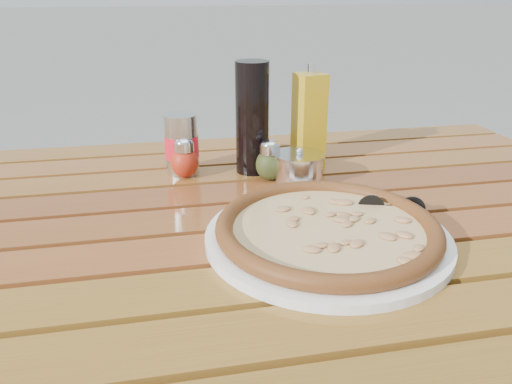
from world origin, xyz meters
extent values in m
cube|color=#3B1C0D|center=(0.64, 0.39, 0.35)|extent=(0.06, 0.06, 0.70)
cube|color=#3B1D0D|center=(0.00, 0.00, 0.70)|extent=(1.36, 0.86, 0.04)
cube|color=#58350F|center=(0.00, -0.30, 0.73)|extent=(1.40, 0.09, 0.03)
cube|color=#59360F|center=(0.00, -0.20, 0.73)|extent=(1.40, 0.09, 0.03)
cube|color=#59280F|center=(0.00, -0.10, 0.73)|extent=(1.40, 0.09, 0.03)
cube|color=#53260E|center=(0.00, 0.00, 0.73)|extent=(1.40, 0.09, 0.03)
cube|color=#4E220D|center=(0.00, 0.10, 0.73)|extent=(1.40, 0.09, 0.03)
cube|color=#572F0F|center=(0.00, 0.20, 0.73)|extent=(1.40, 0.09, 0.03)
cube|color=#5D2E10|center=(0.00, 0.30, 0.73)|extent=(1.40, 0.09, 0.03)
cube|color=#58300F|center=(0.00, 0.41, 0.73)|extent=(1.40, 0.09, 0.03)
cylinder|color=white|center=(0.08, -0.12, 0.76)|extent=(0.46, 0.46, 0.01)
cylinder|color=beige|center=(0.08, -0.12, 0.77)|extent=(0.41, 0.41, 0.01)
torus|color=black|center=(0.08, -0.12, 0.77)|extent=(0.44, 0.44, 0.03)
ellipsoid|color=red|center=(-0.11, 0.20, 0.78)|extent=(0.07, 0.07, 0.06)
cylinder|color=white|center=(-0.11, 0.20, 0.81)|extent=(0.05, 0.05, 0.02)
ellipsoid|color=white|center=(-0.11, 0.20, 0.82)|extent=(0.05, 0.05, 0.02)
ellipsoid|color=#39411A|center=(0.05, 0.15, 0.78)|extent=(0.07, 0.07, 0.06)
cylinder|color=silver|center=(0.05, 0.15, 0.81)|extent=(0.05, 0.05, 0.02)
ellipsoid|color=silver|center=(0.05, 0.15, 0.82)|extent=(0.04, 0.04, 0.02)
cylinder|color=black|center=(0.03, 0.20, 0.86)|extent=(0.07, 0.07, 0.22)
cylinder|color=silver|center=(-0.11, 0.22, 0.81)|extent=(0.09, 0.09, 0.12)
cylinder|color=red|center=(-0.11, 0.22, 0.81)|extent=(0.09, 0.09, 0.04)
cube|color=#BE9514|center=(0.15, 0.22, 0.84)|extent=(0.07, 0.07, 0.19)
cylinder|color=white|center=(0.15, 0.22, 0.95)|extent=(0.02, 0.02, 0.02)
cylinder|color=white|center=(0.10, 0.12, 0.78)|extent=(0.10, 0.10, 0.05)
cylinder|color=silver|center=(0.10, 0.12, 0.81)|extent=(0.10, 0.10, 0.01)
sphere|color=silver|center=(0.10, 0.12, 0.81)|extent=(0.01, 0.01, 0.01)
cylinder|color=black|center=(0.18, -0.05, 0.77)|extent=(0.04, 0.02, 0.04)
cylinder|color=black|center=(0.24, -0.07, 0.77)|extent=(0.04, 0.02, 0.04)
cube|color=black|center=(0.21, -0.06, 0.77)|extent=(0.02, 0.01, 0.00)
cube|color=black|center=(0.20, -0.05, 0.75)|extent=(0.09, 0.03, 0.00)
cube|color=black|center=(0.22, -0.05, 0.75)|extent=(0.09, 0.03, 0.00)
camera|label=1|loc=(-0.15, -0.74, 1.10)|focal=35.00mm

